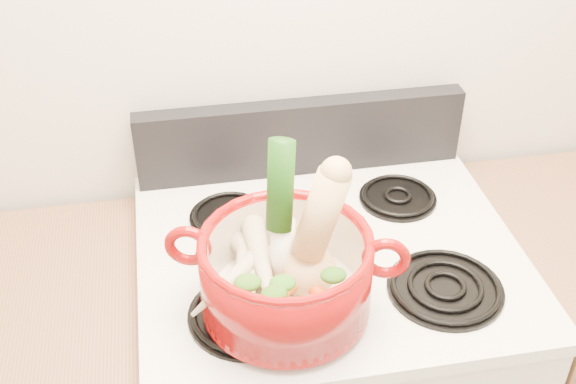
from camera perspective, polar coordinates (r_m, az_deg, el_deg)
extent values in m
cube|color=beige|center=(1.60, 0.80, 13.28)|extent=(3.50, 0.02, 2.60)
cube|color=silver|center=(1.50, 3.27, -4.95)|extent=(0.78, 0.67, 0.03)
cube|color=black|center=(1.67, 1.06, 4.38)|extent=(0.76, 0.05, 0.18)
cylinder|color=black|center=(1.34, -3.15, -9.51)|extent=(0.22, 0.22, 0.02)
cylinder|color=black|center=(1.42, 12.33, -7.34)|extent=(0.22, 0.22, 0.02)
cylinder|color=black|center=(1.57, -4.65, -1.82)|extent=(0.17, 0.17, 0.02)
cylinder|color=black|center=(1.64, 8.67, -0.34)|extent=(0.17, 0.17, 0.02)
cylinder|color=maroon|center=(1.29, -0.16, -6.50)|extent=(0.38, 0.38, 0.15)
torus|color=maroon|center=(1.28, -7.91, -4.23)|extent=(0.09, 0.04, 0.09)
torus|color=maroon|center=(1.25, 7.75, -5.21)|extent=(0.09, 0.04, 0.09)
cylinder|color=white|center=(1.24, -0.48, -2.04)|extent=(0.08, 0.11, 0.31)
ellipsoid|color=tan|center=(1.37, 0.37, -4.46)|extent=(0.11, 0.10, 0.05)
cone|color=beige|center=(1.32, -2.99, -7.01)|extent=(0.10, 0.20, 0.05)
cone|color=beige|center=(1.31, -3.60, -6.59)|extent=(0.10, 0.22, 0.06)
cone|color=beige|center=(1.33, -1.90, -5.67)|extent=(0.13, 0.18, 0.06)
cone|color=beige|center=(1.28, -4.81, -7.07)|extent=(0.16, 0.14, 0.05)
cone|color=beige|center=(1.34, -2.79, -4.49)|extent=(0.07, 0.22, 0.06)
cone|color=beige|center=(1.28, -1.89, -6.26)|extent=(0.05, 0.25, 0.07)
cone|color=#D0450A|center=(1.29, -1.51, -8.03)|extent=(0.05, 0.17, 0.05)
cone|color=#C04009|center=(1.26, -1.12, -9.09)|extent=(0.06, 0.16, 0.05)
cone|color=red|center=(1.29, 1.52, -7.03)|extent=(0.08, 0.18, 0.05)
cone|color=#D45C0A|center=(1.26, -0.48, -8.22)|extent=(0.15, 0.12, 0.05)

